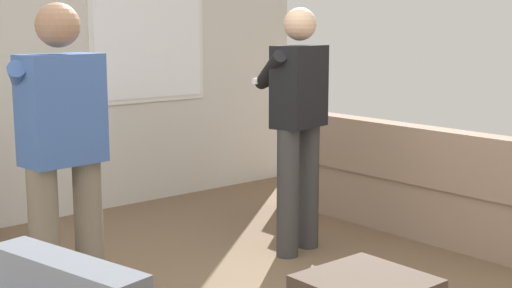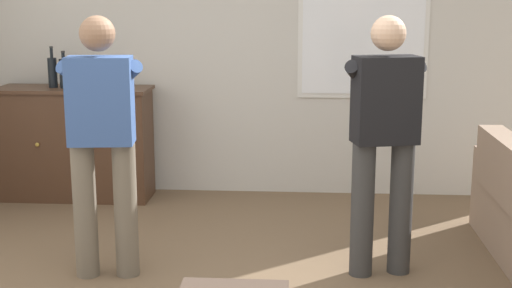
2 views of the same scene
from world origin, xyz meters
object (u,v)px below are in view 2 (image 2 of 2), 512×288
Objects in this scene: bottle_liquor_amber at (53,72)px; person_standing_right at (384,134)px; bottle_wine_green at (64,73)px; sideboard_cabinet at (76,143)px; bottle_spirits_clear at (95,77)px; person_standing_left at (102,135)px.

bottle_liquor_amber is 0.21× the size of person_standing_right.
bottle_liquor_amber reaches higher than bottle_wine_green.
bottle_liquor_amber is at bearing 165.94° from bottle_wine_green.
bottle_wine_green is 3.03m from person_standing_right.
bottle_spirits_clear reaches higher than sideboard_cabinet.
bottle_spirits_clear is (0.28, -0.03, -0.03)m from bottle_wine_green.
person_standing_right is at bearing -30.43° from bottle_liquor_amber.
sideboard_cabinet is at bearing 147.86° from person_standing_right.
person_standing_right is at bearing 4.89° from person_standing_left.
person_standing_left is at bearing -64.58° from bottle_wine_green.
bottle_spirits_clear is at bearing 146.45° from person_standing_right.
bottle_liquor_amber is (-0.17, -0.00, 0.63)m from sideboard_cabinet.
bottle_wine_green is at bearing -14.06° from bottle_liquor_amber.
person_standing_left is at bearing -175.11° from person_standing_right.
bottle_wine_green is (-0.06, -0.03, 0.63)m from sideboard_cabinet.
sideboard_cabinet is 3.77× the size of bottle_liquor_amber.
person_standing_left is (0.75, -1.74, 0.44)m from sideboard_cabinet.
person_standing_left reaches higher than bottle_liquor_amber.
person_standing_right is at bearing -31.04° from bottle_wine_green.
bottle_wine_green is 1.91m from person_standing_left.
person_standing_left is at bearing -62.00° from bottle_liquor_amber.
person_standing_right is (2.70, -1.59, -0.20)m from bottle_liquor_amber.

